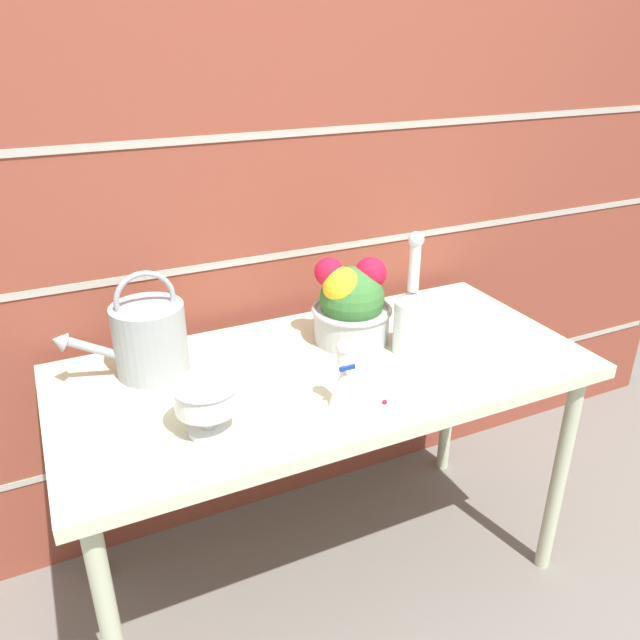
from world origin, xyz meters
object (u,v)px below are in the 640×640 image
Objects in this scene: figurine_vase at (343,380)px; crystal_pedestal_bowl at (206,399)px; glass_decanter at (411,315)px; watering_can at (148,338)px; flower_planter at (351,304)px.

crystal_pedestal_bowl is at bearing 173.04° from figurine_vase.
glass_decanter is 0.34m from figurine_vase.
watering_can is at bearing 100.41° from crystal_pedestal_bowl.
flower_planter is (0.49, 0.26, 0.03)m from crystal_pedestal_bowl.
watering_can is 1.88× the size of figurine_vase.
figurine_vase reaches higher than crystal_pedestal_bowl.
crystal_pedestal_bowl is 0.60× the size of flower_planter.
glass_decanter is at bearing -15.61° from watering_can.
flower_planter is 1.41× the size of figurine_vase.
figurine_vase is at bearing -149.68° from glass_decanter.
glass_decanter is (0.11, -0.13, -0.00)m from flower_planter.
watering_can is 0.69m from glass_decanter.
watering_can reaches higher than figurine_vase.
crystal_pedestal_bowl is 0.84× the size of figurine_vase.
crystal_pedestal_bowl is at bearing -167.68° from glass_decanter.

